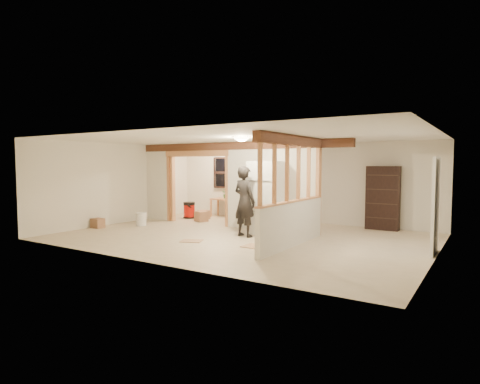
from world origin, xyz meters
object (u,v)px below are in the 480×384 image
Objects in this scene: woman at (244,201)px; shop_vac at (189,210)px; refrigerator at (266,197)px; bookshelf at (383,198)px; work_table at (225,208)px.

shop_vac is at bearing -17.02° from woman.
bookshelf is (2.49, 2.28, -0.07)m from refrigerator.
woman reaches higher than shop_vac.
refrigerator is 1.07× the size of bookshelf.
work_table is 0.57× the size of bookshelf.
refrigerator reaches higher than shop_vac.
woman is (-0.25, -0.71, -0.06)m from refrigerator.
woman is 1.77× the size of work_table.
refrigerator is at bearing -33.37° from work_table.
shop_vac is at bearing 161.44° from refrigerator.
bookshelf is at bearing 5.31° from work_table.
woman is at bearing -132.46° from bookshelf.
work_table is 1.28m from shop_vac.
woman is at bearing -29.63° from shop_vac.
bookshelf is (6.16, 1.04, 0.62)m from shop_vac.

